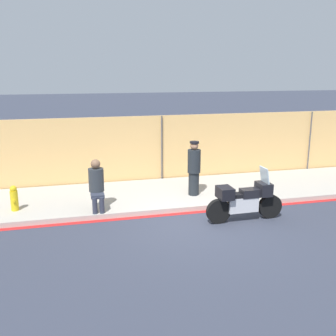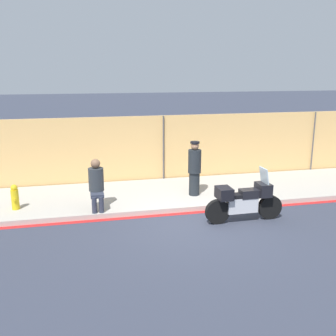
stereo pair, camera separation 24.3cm
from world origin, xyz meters
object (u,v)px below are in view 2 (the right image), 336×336
(motorcycle, at_px, (244,201))
(officer_standing, at_px, (195,168))
(person_seated_on_curb, at_px, (96,182))
(fire_hydrant, at_px, (15,197))

(motorcycle, relative_size, officer_standing, 1.28)
(motorcycle, bearing_deg, person_seated_on_curb, 157.59)
(motorcycle, xyz_separation_m, person_seated_on_curb, (-3.73, 1.47, 0.34))
(officer_standing, distance_m, person_seated_on_curb, 3.04)
(person_seated_on_curb, height_order, fire_hydrant, person_seated_on_curb)
(motorcycle, height_order, officer_standing, officer_standing)
(motorcycle, height_order, fire_hydrant, motorcycle)
(officer_standing, height_order, person_seated_on_curb, officer_standing)
(officer_standing, bearing_deg, person_seated_on_curb, -169.28)
(officer_standing, relative_size, fire_hydrant, 2.36)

